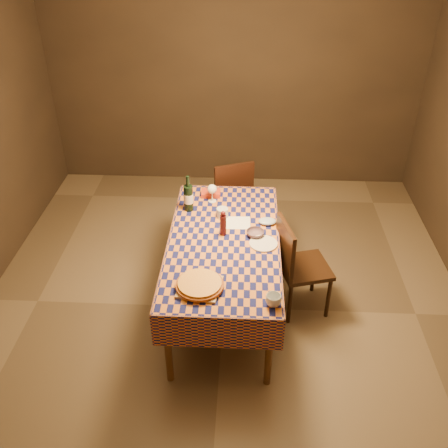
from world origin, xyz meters
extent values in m
plane|color=brown|center=(0.00, 0.00, 0.00)|extent=(5.00, 5.00, 0.00)
cube|color=#34271D|center=(0.00, 2.50, 1.35)|extent=(4.50, 0.10, 2.70)
cylinder|color=brown|center=(-0.38, -0.83, 0.38)|extent=(0.06, 0.06, 0.75)
cylinder|color=brown|center=(0.38, -0.83, 0.38)|extent=(0.06, 0.06, 0.75)
cylinder|color=brown|center=(-0.38, 0.83, 0.38)|extent=(0.06, 0.06, 0.75)
cylinder|color=brown|center=(0.38, 0.83, 0.38)|extent=(0.06, 0.06, 0.75)
cube|color=brown|center=(0.00, 0.00, 0.74)|extent=(0.90, 1.80, 0.03)
cube|color=brown|center=(0.00, 0.00, 0.76)|extent=(0.92, 1.82, 0.02)
cube|color=brown|center=(0.00, -0.92, 0.62)|extent=(0.94, 0.01, 0.30)
cube|color=brown|center=(0.00, 0.92, 0.62)|extent=(0.94, 0.01, 0.30)
cube|color=brown|center=(-0.47, 0.00, 0.62)|extent=(0.01, 1.84, 0.30)
cube|color=brown|center=(0.47, 0.00, 0.62)|extent=(0.01, 1.84, 0.30)
cube|color=#A8804F|center=(-0.15, -0.61, 0.78)|extent=(0.34, 0.34, 0.02)
cylinder|color=brown|center=(-0.15, -0.61, 0.80)|extent=(0.44, 0.44, 0.02)
cylinder|color=orange|center=(-0.15, -0.61, 0.82)|extent=(0.40, 0.40, 0.02)
cylinder|color=#461012|center=(-0.01, 0.09, 0.86)|extent=(0.07, 0.07, 0.19)
sphere|color=#461012|center=(-0.01, 0.09, 0.98)|extent=(0.04, 0.04, 0.04)
imported|color=#5F4450|center=(0.26, 0.08, 0.79)|extent=(0.20, 0.20, 0.05)
cylinder|color=white|center=(-0.14, 0.62, 0.77)|extent=(0.08, 0.08, 0.01)
cylinder|color=white|center=(-0.14, 0.62, 0.82)|extent=(0.01, 0.01, 0.08)
sphere|color=white|center=(-0.14, 0.62, 0.90)|extent=(0.09, 0.09, 0.09)
ellipsoid|color=#450814|center=(-0.14, 0.62, 0.89)|extent=(0.06, 0.06, 0.04)
cylinder|color=black|center=(-0.34, 0.47, 0.89)|extent=(0.10, 0.10, 0.25)
cylinder|color=black|center=(-0.34, 0.47, 1.07)|extent=(0.04, 0.04, 0.10)
cylinder|color=white|center=(-0.34, 0.47, 0.89)|extent=(0.10, 0.10, 0.09)
cylinder|color=silver|center=(-0.03, 0.36, 0.81)|extent=(0.14, 0.14, 0.09)
cube|color=red|center=(-0.16, 0.73, 0.79)|extent=(0.19, 0.13, 0.05)
cylinder|color=silver|center=(0.33, -0.04, 0.78)|extent=(0.30, 0.30, 0.01)
imported|color=silver|center=(0.39, -0.77, 0.82)|extent=(0.14, 0.14, 0.09)
cube|color=white|center=(0.09, 0.27, 0.77)|extent=(0.27, 0.21, 0.00)
ellipsoid|color=#A0B3CD|center=(0.37, 0.27, 0.79)|extent=(0.18, 0.15, 0.05)
cube|color=black|center=(-0.02, 1.27, 0.45)|extent=(0.54, 0.54, 0.04)
cube|color=black|center=(0.05, 1.08, 0.70)|extent=(0.40, 0.18, 0.46)
cylinder|color=black|center=(0.09, 1.50, 0.21)|extent=(0.04, 0.04, 0.43)
cylinder|color=black|center=(-0.25, 1.37, 0.21)|extent=(0.04, 0.04, 0.43)
cylinder|color=black|center=(0.22, 1.17, 0.21)|extent=(0.04, 0.04, 0.43)
cylinder|color=black|center=(-0.12, 1.03, 0.21)|extent=(0.04, 0.04, 0.43)
cube|color=black|center=(0.71, 0.06, 0.45)|extent=(0.52, 0.52, 0.04)
cube|color=black|center=(0.52, 0.01, 0.70)|extent=(0.14, 0.41, 0.46)
cylinder|color=black|center=(0.93, -0.06, 0.21)|extent=(0.04, 0.04, 0.43)
cylinder|color=black|center=(0.84, 0.28, 0.21)|extent=(0.04, 0.04, 0.43)
cylinder|color=black|center=(0.58, -0.16, 0.21)|extent=(0.04, 0.04, 0.43)
cylinder|color=black|center=(0.49, 0.19, 0.21)|extent=(0.04, 0.04, 0.43)
camera|label=1|loc=(0.17, -3.40, 3.22)|focal=40.00mm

